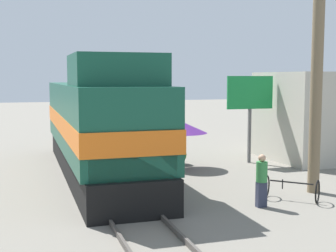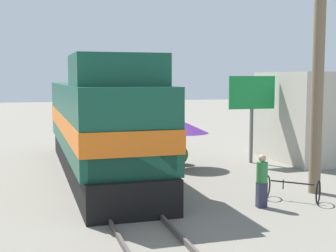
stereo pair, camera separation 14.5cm
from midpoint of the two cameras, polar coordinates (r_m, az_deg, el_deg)
name	(u,v)px [view 2 (the right image)]	position (r m, az deg, el deg)	size (l,w,h in m)	color
ground_plane	(109,187)	(17.04, -6.95, -7.36)	(120.00, 120.00, 0.00)	slate
rail_near	(89,186)	(16.92, -9.37, -7.23)	(0.08, 38.39, 0.15)	#4C4742
rail_far	(129,183)	(17.16, -4.58, -6.99)	(0.08, 38.39, 0.15)	#4C4742
locomotive	(100,127)	(18.58, -8.05, -0.06)	(2.97, 13.30, 4.63)	black
utility_pole	(318,70)	(16.42, 18.07, 6.49)	(1.80, 0.39, 8.17)	#726047
vendor_umbrella	(184,128)	(20.08, 2.23, -0.19)	(2.10, 2.10, 2.00)	#4C4C4C
billboard_sign	(252,98)	(21.58, 10.39, 3.42)	(2.27, 0.12, 3.97)	#595959
shrub_cluster	(178,155)	(21.11, 1.48, -3.50)	(0.89, 0.89, 0.89)	#236028
person_bystander	(262,179)	(14.43, 11.66, -6.34)	(0.34, 0.34, 1.62)	#2D3347
bicycle	(292,189)	(15.49, 15.13, -7.43)	(1.71, 1.68, 0.74)	black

